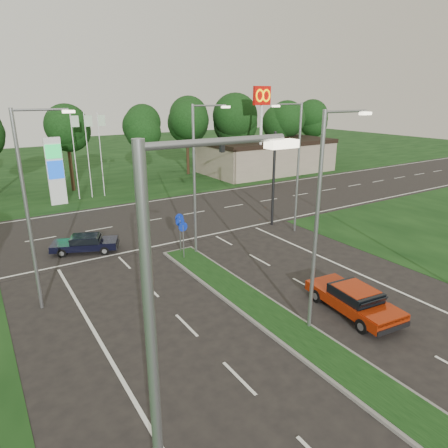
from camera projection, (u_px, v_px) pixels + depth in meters
ground at (432, 432)px, 11.78m from camera, size 160.00×160.00×0.00m
verge_far at (58, 166)px, 55.92m from camera, size 160.00×50.00×0.02m
cross_road at (138, 223)px, 31.04m from camera, size 160.00×12.00×0.02m
median_kerb at (331, 358)px, 14.98m from camera, size 2.00×26.00×0.12m
commercial_building at (266, 156)px, 51.29m from camera, size 16.00×9.00×4.00m
streetlight_median_near at (321, 214)px, 15.54m from camera, size 2.53×0.22×9.00m
streetlight_median_far at (197, 173)px, 23.57m from camera, size 2.53×0.22×9.00m
streetlight_left_near at (168, 404)px, 5.98m from camera, size 2.53×0.22×9.00m
streetlight_left_far at (31, 202)px, 17.21m from camera, size 2.53×0.22×9.00m
streetlight_right_far at (296, 162)px, 27.55m from camera, size 2.53×0.22×9.00m
traffic_signal at (260, 166)px, 28.46m from camera, size 5.10×0.42×7.00m
median_signs at (181, 228)px, 24.42m from camera, size 1.16×1.76×2.38m
gas_pylon at (58, 169)px, 35.38m from camera, size 5.80×1.26×8.00m
mcdonalds_sign at (262, 109)px, 44.17m from camera, size 2.20×0.47×10.40m
treeline_far at (79, 121)px, 41.77m from camera, size 6.00×6.00×9.90m
red_sedan at (354, 299)px, 18.05m from camera, size 2.34×4.75×1.26m
navy_sedan at (85, 243)px, 25.11m from camera, size 4.26×3.05×1.09m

